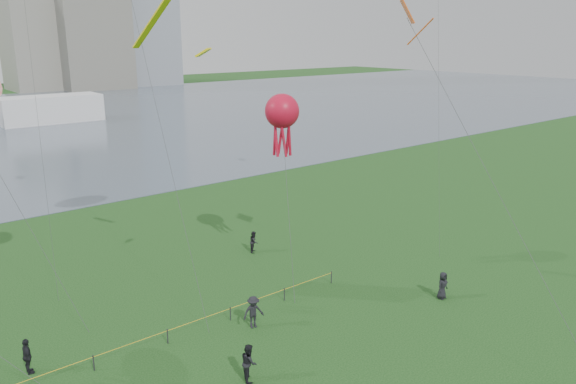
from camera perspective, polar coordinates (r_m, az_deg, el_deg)
building_mid at (r=185.31m, az=-19.69°, el=15.75°), size 20.00×20.00×38.00m
building_low at (r=186.73m, az=-24.33°, el=13.75°), size 16.00×18.00×28.00m
pavilion_right at (r=115.24m, az=-22.98°, el=7.75°), size 18.00×7.00×5.00m
fence at (r=29.75m, az=-23.14°, el=-16.85°), size 24.07×0.07×1.05m
spectator_a at (r=27.92m, az=-3.99°, el=-16.87°), size 1.02×1.12×1.86m
spectator_b at (r=32.22m, az=-3.54°, el=-12.07°), size 1.34×0.94×1.90m
spectator_c at (r=31.00m, az=-24.96°, el=-14.90°), size 0.49×1.09×1.84m
spectator_d at (r=36.73m, az=15.42°, el=-9.13°), size 0.91×0.65×1.75m
spectator_g at (r=42.74m, az=-3.47°, el=-5.06°), size 1.01×1.00×1.64m
kite_octopus at (r=36.26m, az=-0.61°, el=8.11°), size 3.35×5.14×12.35m
kite_delta at (r=30.44m, az=13.04°, el=15.61°), size 1.48×13.06×17.70m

